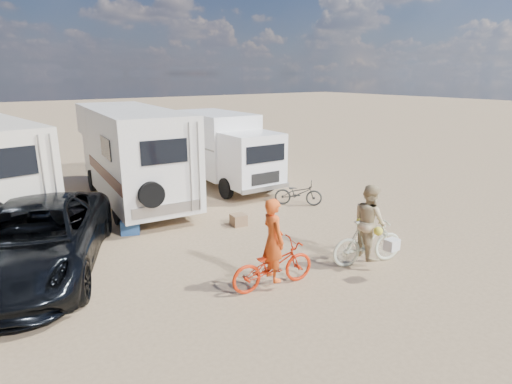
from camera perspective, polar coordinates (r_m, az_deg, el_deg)
ground at (r=9.29m, az=1.07°, el=-11.48°), size 140.00×140.00×0.00m
rv_main at (r=14.89m, az=-16.29°, el=4.67°), size 2.96×7.26×3.14m
box_truck at (r=16.48m, az=-4.23°, el=5.61°), size 2.20×5.59×2.77m
dark_suv at (r=10.39m, az=-27.48°, el=-5.63°), size 4.60×6.18×1.56m
bike_man at (r=8.75m, az=2.29°, el=-9.77°), size 1.90×0.88×0.96m
bike_woman at (r=10.07m, az=14.78°, el=-6.48°), size 1.85×0.99×1.07m
rider_man at (r=8.60m, az=2.32°, el=-7.51°), size 0.49×0.67×1.71m
rider_woman at (r=9.96m, az=14.90°, el=-4.80°), size 0.85×0.97×1.70m
bike_parked at (r=14.15m, az=5.70°, el=-0.14°), size 1.51×1.47×0.82m
cooler at (r=12.12m, az=-16.51°, el=-4.52°), size 0.59×0.52×0.39m
crate at (r=12.29m, az=-2.36°, el=-3.75°), size 0.45×0.45×0.32m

